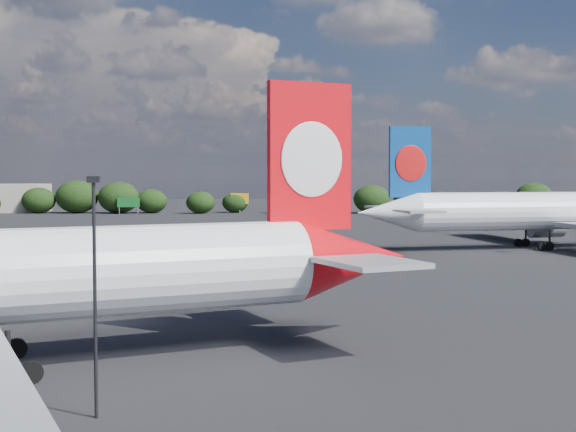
{
  "coord_description": "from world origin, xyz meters",
  "views": [
    {
      "loc": [
        12.96,
        -42.26,
        10.85
      ],
      "look_at": [
        16.0,
        12.0,
        8.0
      ],
      "focal_mm": 50.0,
      "sensor_mm": 36.0,
      "label": 1
    }
  ],
  "objects": [
    {
      "name": "horizon_treeline",
      "position": [
        4.84,
        180.74,
        3.85
      ],
      "size": [
        201.42,
        15.42,
        9.2
      ],
      "color": "black",
      "rests_on": "ground"
    },
    {
      "name": "china_southern_airliner",
      "position": [
        56.06,
        71.81,
        5.33
      ],
      "size": [
        53.56,
        51.12,
        17.5
      ],
      "color": "white",
      "rests_on": "ground"
    },
    {
      "name": "highway_sign",
      "position": [
        -18.0,
        176.0,
        3.13
      ],
      "size": [
        6.0,
        0.3,
        4.5
      ],
      "color": "#125E23",
      "rests_on": "ground"
    },
    {
      "name": "apron_lamp_post",
      "position": [
        6.41,
        -6.73,
        6.03
      ],
      "size": [
        0.55,
        0.3,
        10.76
      ],
      "color": "black",
      "rests_on": "ground"
    },
    {
      "name": "ground",
      "position": [
        0.0,
        60.0,
        0.0
      ],
      "size": [
        500.0,
        500.0,
        0.0
      ],
      "primitive_type": "plane",
      "color": "black",
      "rests_on": "ground"
    },
    {
      "name": "billboard_yellow",
      "position": [
        12.0,
        182.0,
        3.87
      ],
      "size": [
        5.0,
        0.3,
        5.5
      ],
      "color": "orange",
      "rests_on": "ground"
    }
  ]
}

